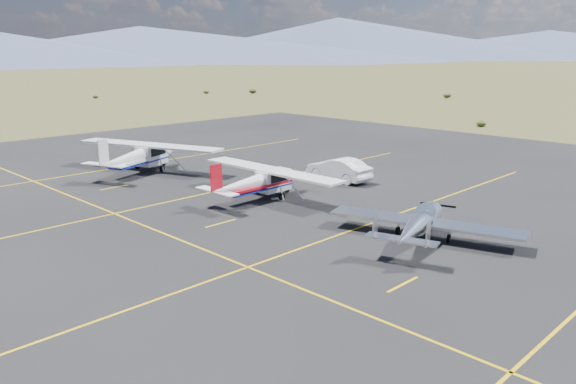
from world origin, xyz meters
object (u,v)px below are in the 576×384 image
aircraft_plain (140,155)px  aircraft_cessna (259,181)px  sedan (339,169)px  aircraft_low_wing (421,222)px

aircraft_plain → aircraft_cessna: bearing=-105.7°
aircraft_plain → sedan: aircraft_plain is taller
sedan → aircraft_cessna: bearing=1.5°
aircraft_low_wing → aircraft_cessna: 10.81m
aircraft_cessna → aircraft_plain: size_ratio=0.90×
aircraft_low_wing → aircraft_plain: bearing=76.3°
aircraft_low_wing → sedan: bearing=39.8°
aircraft_low_wing → aircraft_cessna: (-0.27, 10.81, 0.21)m
aircraft_plain → sedan: size_ratio=2.46×
aircraft_low_wing → aircraft_cessna: size_ratio=0.88×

